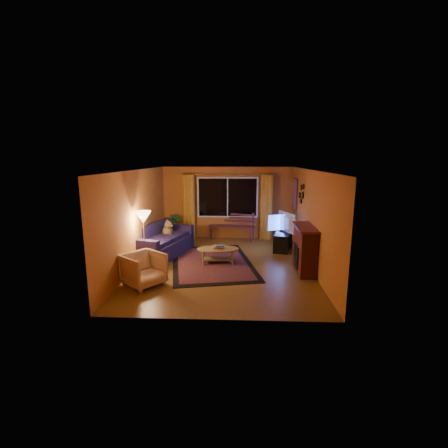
{
  "coord_description": "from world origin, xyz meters",
  "views": [
    {
      "loc": [
        0.4,
        -8.25,
        2.8
      ],
      "look_at": [
        0.0,
        0.3,
        1.05
      ],
      "focal_mm": 26.0,
      "sensor_mm": 36.0,
      "label": 1
    }
  ],
  "objects_px": {
    "bench": "(232,233)",
    "tv_console": "(283,240)",
    "sofa": "(162,241)",
    "armchair": "(144,268)",
    "coffee_table": "(218,256)",
    "floor_lamp": "(144,240)"
  },
  "relations": [
    {
      "from": "sofa",
      "to": "armchair",
      "type": "distance_m",
      "value": 2.23
    },
    {
      "from": "armchair",
      "to": "tv_console",
      "type": "height_order",
      "value": "armchair"
    },
    {
      "from": "floor_lamp",
      "to": "tv_console",
      "type": "bearing_deg",
      "value": 28.14
    },
    {
      "from": "sofa",
      "to": "tv_console",
      "type": "bearing_deg",
      "value": 31.22
    },
    {
      "from": "tv_console",
      "to": "coffee_table",
      "type": "bearing_deg",
      "value": -127.37
    },
    {
      "from": "armchair",
      "to": "floor_lamp",
      "type": "height_order",
      "value": "floor_lamp"
    },
    {
      "from": "bench",
      "to": "tv_console",
      "type": "bearing_deg",
      "value": -17.56
    },
    {
      "from": "bench",
      "to": "sofa",
      "type": "distance_m",
      "value": 2.82
    },
    {
      "from": "floor_lamp",
      "to": "tv_console",
      "type": "relative_size",
      "value": 1.15
    },
    {
      "from": "bench",
      "to": "armchair",
      "type": "relative_size",
      "value": 1.95
    },
    {
      "from": "bench",
      "to": "floor_lamp",
      "type": "xyz_separation_m",
      "value": [
        -2.15,
        -3.11,
        0.51
      ]
    },
    {
      "from": "sofa",
      "to": "coffee_table",
      "type": "relative_size",
      "value": 1.99
    },
    {
      "from": "sofa",
      "to": "armchair",
      "type": "bearing_deg",
      "value": -70.62
    },
    {
      "from": "bench",
      "to": "tv_console",
      "type": "xyz_separation_m",
      "value": [
        1.64,
        -1.09,
        0.03
      ]
    },
    {
      "from": "floor_lamp",
      "to": "tv_console",
      "type": "distance_m",
      "value": 4.33
    },
    {
      "from": "tv_console",
      "to": "armchair",
      "type": "bearing_deg",
      "value": -123.3
    },
    {
      "from": "floor_lamp",
      "to": "coffee_table",
      "type": "height_order",
      "value": "floor_lamp"
    },
    {
      "from": "armchair",
      "to": "coffee_table",
      "type": "distance_m",
      "value": 2.26
    },
    {
      "from": "coffee_table",
      "to": "tv_console",
      "type": "relative_size",
      "value": 0.87
    },
    {
      "from": "coffee_table",
      "to": "floor_lamp",
      "type": "bearing_deg",
      "value": -164.6
    },
    {
      "from": "sofa",
      "to": "floor_lamp",
      "type": "relative_size",
      "value": 1.51
    },
    {
      "from": "sofa",
      "to": "floor_lamp",
      "type": "distance_m",
      "value": 1.15
    }
  ]
}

